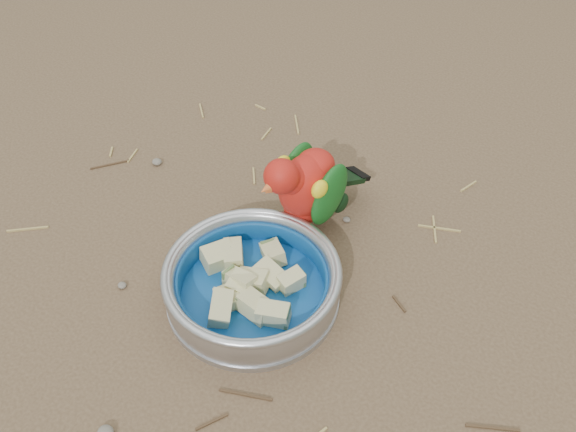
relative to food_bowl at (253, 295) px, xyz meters
The scene contains 6 objects.
ground 0.06m from the food_bowl, 114.32° to the right, with size 60.00×60.00×0.00m, color brown.
food_bowl is the anchor object (origin of this frame).
bowl_wall 0.03m from the food_bowl, ahead, with size 0.24×0.24×0.04m, color #B2B2BA, non-canonical shape.
fruit_wedges 0.02m from the food_bowl, 146.31° to the left, with size 0.14×0.14×0.03m, color #C9C187, non-canonical shape.
lory_parrot 0.17m from the food_bowl, 95.04° to the left, with size 0.09×0.19×0.16m, color red, non-canonical shape.
ground_debris 0.05m from the food_bowl, behind, with size 0.90×0.80×0.01m, color tan, non-canonical shape.
Camera 1 is at (0.38, -0.38, 0.71)m, focal length 40.00 mm.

